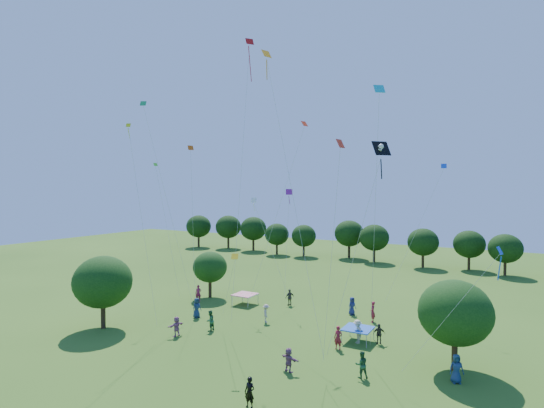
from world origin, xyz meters
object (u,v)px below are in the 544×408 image
at_px(near_tree_north, 210,267).
at_px(near_tree_east, 455,313).
at_px(pirate_kite, 379,154).
at_px(man_in_black, 250,392).
at_px(near_tree_west, 103,282).
at_px(tent_red_stripe, 245,295).
at_px(tent_blue, 358,329).
at_px(red_high_kite, 246,94).

xyz_separation_m(near_tree_north, near_tree_east, (26.20, -7.28, 0.50)).
bearing_deg(pirate_kite, man_in_black, -133.38).
xyz_separation_m(near_tree_west, tent_red_stripe, (6.61, 12.51, -3.02)).
bearing_deg(near_tree_west, near_tree_east, 11.79).
distance_m(tent_blue, man_in_black, 13.04).
bearing_deg(near_tree_west, near_tree_north, 83.21).
bearing_deg(pirate_kite, red_high_kite, 156.69).
relative_size(near_tree_west, red_high_kite, 0.26).
xyz_separation_m(near_tree_west, near_tree_east, (27.75, 5.79, -0.16)).
height_order(near_tree_north, pirate_kite, pirate_kite).
xyz_separation_m(tent_red_stripe, tent_blue, (13.82, -4.73, 0.00)).
bearing_deg(near_tree_north, man_in_black, -47.12).
relative_size(near_tree_north, pirate_kite, 0.37).
height_order(tent_red_stripe, man_in_black, man_in_black).
bearing_deg(tent_blue, tent_red_stripe, 161.12).
height_order(near_tree_west, pirate_kite, pirate_kite).
height_order(near_tree_west, near_tree_north, near_tree_west).
xyz_separation_m(tent_blue, pirate_kite, (3.53, -7.03, 13.19)).
bearing_deg(red_high_kite, near_tree_west, -149.20).
distance_m(tent_red_stripe, man_in_black, 21.20).
height_order(near_tree_east, tent_red_stripe, near_tree_east).
bearing_deg(red_high_kite, tent_red_stripe, 124.53).
distance_m(near_tree_north, man_in_black, 24.92).
relative_size(tent_red_stripe, pirate_kite, 0.16).
height_order(tent_blue, red_high_kite, red_high_kite).
bearing_deg(tent_blue, near_tree_north, 164.36).
distance_m(near_tree_north, near_tree_east, 27.19).
distance_m(tent_blue, pirate_kite, 15.35).
distance_m(near_tree_west, near_tree_east, 28.35).
bearing_deg(man_in_black, tent_blue, 81.82).
height_order(near_tree_west, near_tree_east, near_tree_west).
distance_m(near_tree_west, man_in_black, 19.38).
height_order(near_tree_east, pirate_kite, pirate_kite).
bearing_deg(tent_blue, pirate_kite, -63.33).
height_order(near_tree_west, red_high_kite, red_high_kite).
height_order(near_tree_east, red_high_kite, red_high_kite).
xyz_separation_m(near_tree_west, red_high_kite, (10.79, 6.43, 16.31)).
bearing_deg(tent_red_stripe, man_in_black, -56.13).
relative_size(near_tree_north, red_high_kite, 0.21).
xyz_separation_m(near_tree_east, tent_blue, (-7.33, 1.99, -2.86)).
distance_m(tent_red_stripe, pirate_kite, 24.76).
xyz_separation_m(tent_red_stripe, man_in_black, (11.82, -17.60, -0.18)).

